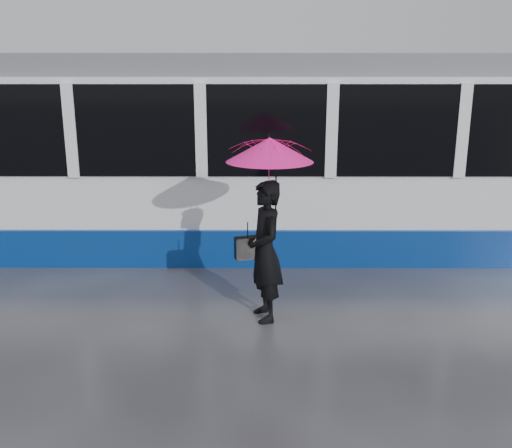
{
  "coord_description": "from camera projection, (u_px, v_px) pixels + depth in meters",
  "views": [
    {
      "loc": [
        0.32,
        -7.5,
        3.13
      ],
      "look_at": [
        0.3,
        -0.09,
        1.1
      ],
      "focal_mm": 40.0,
      "sensor_mm": 36.0,
      "label": 1
    }
  ],
  "objects": [
    {
      "name": "umbrella",
      "position": [
        270.0,
        167.0,
        6.87
      ],
      "size": [
        1.31,
        1.31,
        1.22
      ],
      "rotation": [
        0.0,
        0.0,
        0.28
      ],
      "color": "#FF1550",
      "rests_on": "ground"
    },
    {
      "name": "handbag",
      "position": [
        248.0,
        248.0,
        7.17
      ],
      "size": [
        0.35,
        0.22,
        0.46
      ],
      "rotation": [
        0.0,
        0.0,
        0.28
      ],
      "color": "black",
      "rests_on": "ground"
    },
    {
      "name": "tram",
      "position": [
        124.0,
        156.0,
        10.05
      ],
      "size": [
        26.0,
        2.56,
        3.35
      ],
      "color": "white",
      "rests_on": "ground"
    },
    {
      "name": "rails",
      "position": [
        240.0,
        244.0,
        10.47
      ],
      "size": [
        34.0,
        1.51,
        0.02
      ],
      "color": "#3F3D38",
      "rests_on": "ground"
    },
    {
      "name": "woman",
      "position": [
        265.0,
        252.0,
        7.16
      ],
      "size": [
        0.6,
        0.75,
        1.81
      ],
      "primitive_type": "imported",
      "rotation": [
        0.0,
        0.0,
        -1.3
      ],
      "color": "black",
      "rests_on": "ground"
    },
    {
      "name": "ground",
      "position": [
        235.0,
        297.0,
        8.06
      ],
      "size": [
        90.0,
        90.0,
        0.0
      ],
      "primitive_type": "plane",
      "color": "#29292E",
      "rests_on": "ground"
    }
  ]
}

